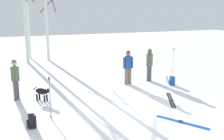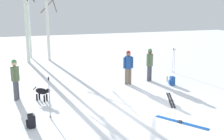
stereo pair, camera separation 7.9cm
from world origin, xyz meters
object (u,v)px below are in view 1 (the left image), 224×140
object	(u,v)px
person_0	(149,63)
birch_tree_3	(47,22)
person_1	(128,65)
ski_poles_0	(173,60)
dog	(42,92)
ski_poles_1	(50,97)
birch_tree_1	(25,17)
birch_tree_2	(28,10)
backpack_1	(32,121)
water_bottle_0	(167,79)
ski_pair_lying_0	(171,100)
backpack_0	(172,81)
ski_pair_lying_1	(181,122)
person_2	(15,77)

from	to	relation	value
person_0	birch_tree_3	world-z (taller)	birch_tree_3
person_1	ski_poles_0	distance (m)	3.79
dog	ski_poles_0	size ratio (longest dim) A/B	0.47
ski_poles_0	ski_poles_1	bearing A→B (deg)	-150.42
ski_poles_1	birch_tree_1	bearing A→B (deg)	89.67
birch_tree_2	person_0	bearing A→B (deg)	-60.43
backpack_1	water_bottle_0	bearing A→B (deg)	25.16
birch_tree_3	ski_poles_0	bearing A→B (deg)	-46.71
ski_pair_lying_0	backpack_0	distance (m)	2.34
birch_tree_1	birch_tree_3	distance (m)	1.61
ski_pair_lying_1	birch_tree_3	world-z (taller)	birch_tree_3
person_1	birch_tree_2	bearing A→B (deg)	112.54
person_0	birch_tree_2	size ratio (longest dim) A/B	0.25
ski_pair_lying_0	backpack_1	xyz separation A→B (m)	(-5.69, -0.75, 0.20)
ski_pair_lying_0	ski_poles_1	xyz separation A→B (m)	(-5.00, -0.23, 0.79)
ski_poles_0	water_bottle_0	size ratio (longest dim) A/B	5.32
ski_pair_lying_0	dog	bearing A→B (deg)	160.43
backpack_1	birch_tree_3	bearing A→B (deg)	79.02
ski_pair_lying_0	birch_tree_3	xyz separation A→B (m)	(-3.43, 10.88, 2.77)
backpack_1	birch_tree_3	xyz separation A→B (m)	(2.26, 11.63, 2.56)
backpack_0	backpack_1	size ratio (longest dim) A/B	1.00
birch_tree_2	birch_tree_3	world-z (taller)	birch_tree_2
birch_tree_1	birch_tree_3	world-z (taller)	birch_tree_1
water_bottle_0	birch_tree_1	size ratio (longest dim) A/B	0.04
person_0	backpack_0	bearing A→B (deg)	-59.79
ski_poles_0	backpack_1	distance (m)	9.89
person_0	ski_pair_lying_1	world-z (taller)	person_0
ski_pair_lying_0	birch_tree_2	xyz separation A→B (m)	(-4.61, 12.31, 3.60)
birch_tree_1	birch_tree_2	world-z (taller)	birch_tree_2
dog	ski_poles_1	distance (m)	2.06
dog	ski_pair_lying_1	distance (m)	5.66
water_bottle_0	birch_tree_3	xyz separation A→B (m)	(-4.87, 8.28, 2.65)
person_2	ski_pair_lying_1	world-z (taller)	person_2
ski_pair_lying_0	birch_tree_3	world-z (taller)	birch_tree_3
person_1	birch_tree_1	bearing A→B (deg)	119.30
ski_pair_lying_0	birch_tree_1	xyz separation A→B (m)	(-4.93, 10.43, 3.14)
ski_pair_lying_1	water_bottle_0	xyz separation A→B (m)	(2.38, 4.72, 0.12)
ski_pair_lying_1	birch_tree_2	bearing A→B (deg)	104.25
water_bottle_0	person_1	bearing A→B (deg)	173.04
birch_tree_1	birch_tree_3	size ratio (longest dim) A/B	1.18
backpack_0	water_bottle_0	size ratio (longest dim) A/B	1.61
backpack_0	water_bottle_0	world-z (taller)	backpack_0
ski_pair_lying_0	backpack_1	distance (m)	5.74
ski_pair_lying_1	water_bottle_0	distance (m)	5.28
backpack_0	person_1	bearing A→B (deg)	155.08
person_2	ski_poles_1	xyz separation A→B (m)	(1.02, -2.58, -0.19)
dog	birch_tree_3	size ratio (longest dim) A/B	0.13
person_0	ski_poles_1	bearing A→B (deg)	-149.58
person_1	backpack_0	bearing A→B (deg)	-24.92
person_1	birch_tree_3	distance (m)	8.67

